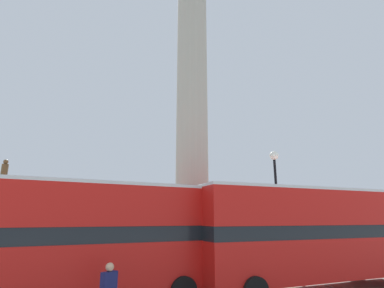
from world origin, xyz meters
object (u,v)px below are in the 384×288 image
(bus_c, at_px, (71,237))
(street_lamp, at_px, (277,196))
(monument_column, at_px, (192,101))
(bus_b, at_px, (307,232))

(bus_c, height_order, street_lamp, street_lamp)
(bus_c, relative_size, street_lamp, 1.64)
(monument_column, height_order, bus_c, monument_column)
(bus_c, bearing_deg, monument_column, 35.50)
(monument_column, bearing_deg, bus_c, -140.71)
(monument_column, relative_size, street_lamp, 4.15)
(bus_b, bearing_deg, monument_column, 114.36)
(bus_b, distance_m, street_lamp, 3.15)
(monument_column, bearing_deg, bus_b, -66.08)
(street_lamp, bearing_deg, bus_c, -170.75)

